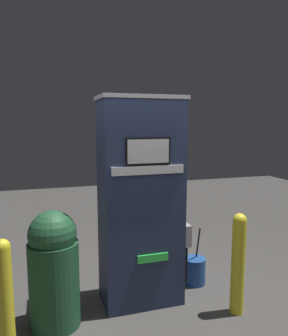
% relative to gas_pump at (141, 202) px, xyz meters
% --- Properties ---
extents(ground_plane, '(14.00, 14.00, 0.00)m').
position_rel_gas_pump_xyz_m(ground_plane, '(-0.00, -0.26, -1.11)').
color(ground_plane, '#423F3D').
extents(gas_pump, '(0.94, 0.56, 2.22)m').
position_rel_gas_pump_xyz_m(gas_pump, '(0.00, 0.00, 0.00)').
color(gas_pump, '#232D4C').
rests_on(gas_pump, ground_plane).
extents(safety_bollard, '(0.14, 0.14, 1.06)m').
position_rel_gas_pump_xyz_m(safety_bollard, '(0.87, -0.55, -0.56)').
color(safety_bollard, yellow).
rests_on(safety_bollard, ground_plane).
extents(trash_bin, '(0.48, 0.48, 1.14)m').
position_rel_gas_pump_xyz_m(trash_bin, '(-0.93, -0.20, -0.53)').
color(trash_bin, '#1E4C2D').
rests_on(trash_bin, ground_plane).
extents(safety_bollard_far, '(0.13, 0.13, 1.05)m').
position_rel_gas_pump_xyz_m(safety_bollard_far, '(-1.32, -0.60, -0.56)').
color(safety_bollard_far, yellow).
rests_on(safety_bollard_far, ground_plane).
extents(squeegee_bucket, '(0.26, 0.26, 0.71)m').
position_rel_gas_pump_xyz_m(squeegee_bucket, '(0.73, 0.15, -0.95)').
color(squeegee_bucket, '#1E478C').
rests_on(squeegee_bucket, ground_plane).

